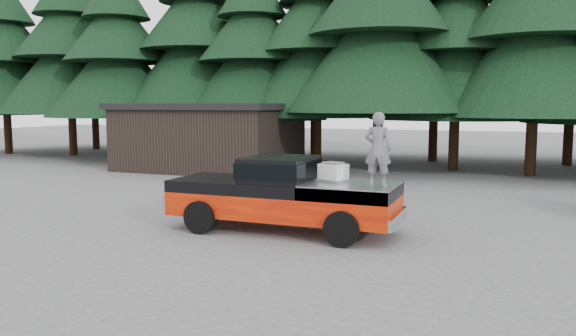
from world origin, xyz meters
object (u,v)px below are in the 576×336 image
(pickup_truck, at_px, (283,206))
(air_compressor, at_px, (333,173))
(man_on_bed, at_px, (378,149))
(utility_building, at_px, (210,136))

(pickup_truck, distance_m, air_compressor, 1.55)
(pickup_truck, relative_size, air_compressor, 9.81)
(man_on_bed, distance_m, utility_building, 16.37)
(utility_building, bearing_deg, pickup_truck, -53.46)
(utility_building, bearing_deg, man_on_bed, -46.84)
(man_on_bed, bearing_deg, utility_building, -44.52)
(air_compressor, distance_m, man_on_bed, 1.44)
(pickup_truck, height_order, air_compressor, air_compressor)
(air_compressor, xyz_separation_m, utility_building, (-9.98, 11.53, 0.13))
(man_on_bed, bearing_deg, air_compressor, -15.98)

